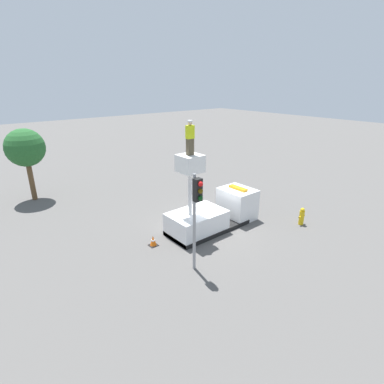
{
  "coord_description": "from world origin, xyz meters",
  "views": [
    {
      "loc": [
        -10.81,
        -11.72,
        8.26
      ],
      "look_at": [
        -2.26,
        -1.27,
        3.24
      ],
      "focal_mm": 28.0,
      "sensor_mm": 36.0,
      "label": 1
    }
  ],
  "objects": [
    {
      "name": "worker",
      "position": [
        -1.35,
        0.0,
        5.57
      ],
      "size": [
        0.4,
        0.26,
        1.75
      ],
      "color": "brown",
      "rests_on": "bucket_truck"
    },
    {
      "name": "bucket_truck",
      "position": [
        0.41,
        0.0,
        0.94
      ],
      "size": [
        5.84,
        2.17,
        4.69
      ],
      "color": "black",
      "rests_on": "ground"
    },
    {
      "name": "fire_hydrant",
      "position": [
        4.81,
        -3.16,
        0.53
      ],
      "size": [
        0.54,
        0.3,
        1.09
      ],
      "color": "gold",
      "rests_on": "ground"
    },
    {
      "name": "traffic_light_pole",
      "position": [
        -3.17,
        -2.7,
        3.28
      ],
      "size": [
        0.34,
        0.57,
        4.62
      ],
      "color": "gray",
      "rests_on": "ground"
    },
    {
      "name": "ground_plane",
      "position": [
        0.0,
        0.0,
        0.0
      ],
      "size": [
        120.0,
        120.0,
        0.0
      ],
      "primitive_type": "plane",
      "color": "#565451"
    },
    {
      "name": "traffic_cone_rear",
      "position": [
        -3.55,
        0.42,
        0.27
      ],
      "size": [
        0.44,
        0.44,
        0.58
      ],
      "color": "black",
      "rests_on": "ground"
    },
    {
      "name": "tree_left_bg",
      "position": [
        -6.76,
        11.69,
        3.83
      ],
      "size": [
        2.66,
        2.66,
        5.21
      ],
      "color": "brown",
      "rests_on": "ground"
    }
  ]
}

